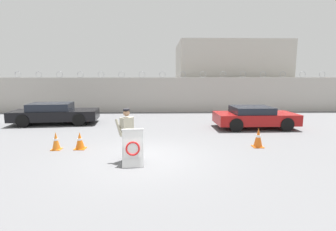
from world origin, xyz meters
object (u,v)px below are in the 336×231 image
object	(u,v)px
security_guard	(127,131)
traffic_cone_far	(258,138)
parked_car_far_side	(254,117)
traffic_cone_near	(56,141)
traffic_cone_mid	(80,141)
barricade_sign	(133,147)
parked_car_front_coupe	(55,113)

from	to	relation	value
security_guard	traffic_cone_far	size ratio (longest dim) A/B	2.21
traffic_cone_far	parked_car_far_side	distance (m)	3.90
traffic_cone_near	traffic_cone_mid	bearing A→B (deg)	4.80
traffic_cone_near	traffic_cone_far	world-z (taller)	traffic_cone_far
traffic_cone_near	parked_car_far_side	world-z (taller)	parked_car_far_side
barricade_sign	traffic_cone_far	distance (m)	5.10
traffic_cone_near	parked_car_front_coupe	distance (m)	5.77
parked_car_far_side	parked_car_front_coupe	bearing A→B (deg)	171.20
barricade_sign	traffic_cone_far	world-z (taller)	barricade_sign
traffic_cone_near	traffic_cone_far	size ratio (longest dim) A/B	0.89
traffic_cone_near	parked_car_front_coupe	xyz separation A→B (m)	(-2.15, 5.34, 0.28)
parked_car_far_side	barricade_sign	bearing A→B (deg)	-137.85
security_guard	traffic_cone_near	distance (m)	3.16
traffic_cone_near	parked_car_far_side	bearing A→B (deg)	23.21
security_guard	traffic_cone_near	xyz separation A→B (m)	(-2.86, 1.19, -0.61)
security_guard	traffic_cone_mid	world-z (taller)	security_guard
parked_car_far_side	traffic_cone_mid	bearing A→B (deg)	-156.26
traffic_cone_far	barricade_sign	bearing A→B (deg)	-158.54
parked_car_front_coupe	parked_car_far_side	xyz separation A→B (m)	(11.16, -1.48, -0.02)
traffic_cone_mid	parked_car_far_side	size ratio (longest dim) A/B	0.16
traffic_cone_mid	parked_car_far_side	distance (m)	8.97
barricade_sign	traffic_cone_far	xyz separation A→B (m)	(4.74, 1.86, -0.18)
traffic_cone_near	traffic_cone_mid	world-z (taller)	traffic_cone_near
traffic_cone_mid	traffic_cone_far	size ratio (longest dim) A/B	0.86
barricade_sign	parked_car_front_coupe	bearing A→B (deg)	121.82
security_guard	traffic_cone_near	bearing A→B (deg)	-70.11
traffic_cone_far	traffic_cone_near	bearing A→B (deg)	-178.92
barricade_sign	traffic_cone_near	distance (m)	3.56
traffic_cone_mid	parked_car_far_side	xyz separation A→B (m)	(8.13, 3.79, 0.28)
parked_car_front_coupe	parked_car_far_side	bearing A→B (deg)	-13.14
traffic_cone_near	parked_car_far_side	distance (m)	9.81
barricade_sign	security_guard	xyz separation A→B (m)	(-0.25, 0.53, 0.39)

